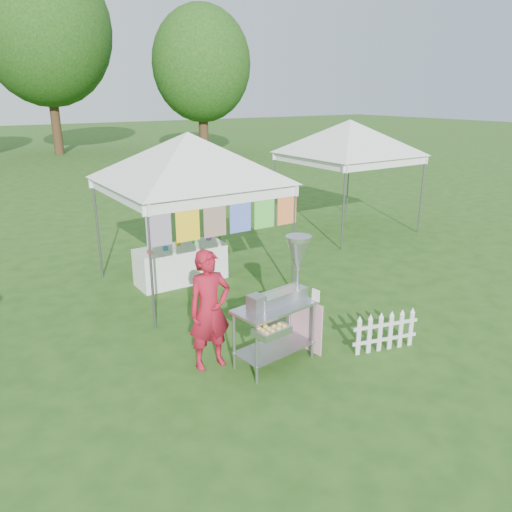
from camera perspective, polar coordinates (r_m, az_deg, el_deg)
ground at (r=7.50m, az=5.20°, el=-11.39°), size 120.00×120.00×0.00m
canopy_main at (r=9.51m, az=-7.83°, el=13.80°), size 4.24×4.24×3.45m
canopy_right at (r=13.93m, az=10.72°, el=15.04°), size 4.24×4.24×3.45m
tree_mid at (r=33.98m, az=-23.02°, el=22.74°), size 7.60×7.60×11.52m
tree_right at (r=30.55m, az=-6.25°, el=20.94°), size 5.60×5.60×8.42m
donut_cart at (r=6.97m, az=3.35°, el=-4.08°), size 1.29×1.02×1.79m
vendor at (r=6.90m, az=-5.32°, el=-6.16°), size 0.64×0.44×1.71m
picket_fence at (r=7.75m, az=14.55°, el=-8.48°), size 1.05×0.30×0.56m
display_table at (r=10.24m, az=-8.56°, el=-0.90°), size 1.80×0.70×0.75m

